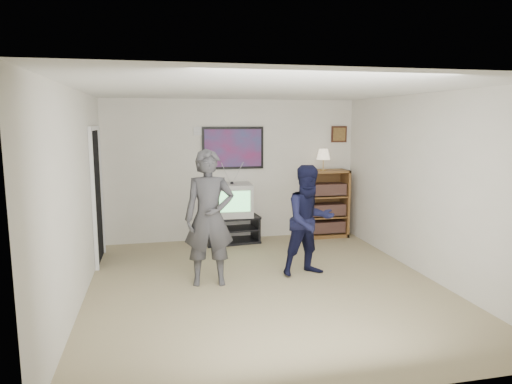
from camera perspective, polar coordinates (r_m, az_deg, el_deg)
name	(u,v)px	position (r m, az deg, el deg)	size (l,w,h in m)	color
room_shell	(260,187)	(6.08, 0.48, 0.59)	(4.51, 5.00, 2.51)	#96845F
media_stand	(231,229)	(8.08, -3.12, -4.65)	(1.00, 0.62, 0.48)	black
crt_television	(232,200)	(7.97, -3.01, -0.99)	(0.67, 0.57, 0.57)	#A8A7A2
bookshelf	(326,203)	(8.51, 8.80, -1.42)	(0.75, 0.43, 1.24)	brown
table_lamp	(323,160)	(8.34, 8.41, 4.03)	(0.25, 0.25, 0.39)	beige
person_tall	(209,218)	(5.94, -5.86, -3.24)	(0.65, 0.43, 1.77)	#38373A
person_short	(309,221)	(6.33, 6.68, -3.57)	(0.75, 0.58, 1.54)	black
controller_left	(205,192)	(6.06, -6.35, -0.02)	(0.03, 0.11, 0.03)	white
controller_right	(300,203)	(6.51, 5.50, -1.34)	(0.03, 0.12, 0.03)	white
poster	(233,148)	(8.12, -2.89, 5.51)	(1.10, 0.03, 0.75)	black
air_vent	(202,131)	(8.04, -6.82, 7.57)	(0.28, 0.02, 0.14)	white
small_picture	(339,134)	(8.67, 10.33, 7.12)	(0.30, 0.03, 0.30)	#331910
doorway	(96,197)	(7.26, -19.32, -0.54)	(0.03, 0.85, 2.00)	black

